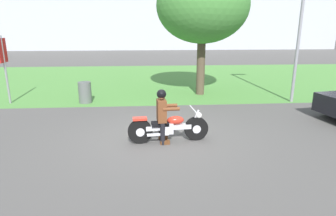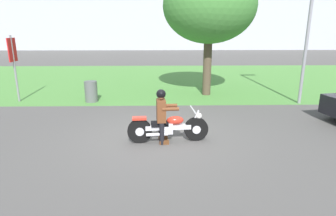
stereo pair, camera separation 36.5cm
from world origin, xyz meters
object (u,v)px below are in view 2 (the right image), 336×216
at_px(trash_can, 91,92).
at_px(streetlight_pole, 315,0).
at_px(rider_lead, 162,112).
at_px(tree_roadside, 209,6).
at_px(sign_banner, 13,58).
at_px(motorcycle_lead, 168,127).

bearing_deg(trash_can, streetlight_pole, -3.02).
relative_size(rider_lead, trash_can, 1.67).
height_order(streetlight_pole, trash_can, streetlight_pole).
relative_size(rider_lead, streetlight_pole, 0.23).
height_order(tree_roadside, trash_can, tree_roadside).
height_order(trash_can, sign_banner, sign_banner).
bearing_deg(trash_can, tree_roadside, 13.87).
relative_size(streetlight_pole, trash_can, 7.42).
height_order(rider_lead, trash_can, rider_lead).
bearing_deg(sign_banner, streetlight_pole, -2.93).
distance_m(trash_can, sign_banner, 3.23).
relative_size(tree_roadside, streetlight_pole, 0.86).
bearing_deg(streetlight_pole, sign_banner, 177.07).
bearing_deg(sign_banner, trash_can, -2.66).
bearing_deg(tree_roadside, sign_banner, -172.29).
bearing_deg(sign_banner, tree_roadside, 7.71).
relative_size(tree_roadside, trash_can, 6.35).
height_order(rider_lead, streetlight_pole, streetlight_pole).
xyz_separation_m(tree_roadside, sign_banner, (-7.75, -1.05, -2.01)).
bearing_deg(motorcycle_lead, tree_roadside, 66.89).
relative_size(motorcycle_lead, tree_roadside, 0.40).
distance_m(motorcycle_lead, tree_roadside, 6.65).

